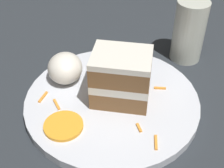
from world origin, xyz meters
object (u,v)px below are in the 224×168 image
cream_dollop (65,68)px  drinking_glass (188,35)px  plate (112,101)px  cake_slice (121,77)px  orange_garnish (63,126)px

cream_dollop → drinking_glass: drinking_glass is taller
plate → drinking_glass: (0.13, -0.16, 0.05)m
drinking_glass → cream_dollop: bearing=107.6°
cake_slice → orange_garnish: cake_slice is taller
orange_garnish → cake_slice: bearing=-56.9°
plate → cream_dollop: 0.10m
plate → cake_slice: bearing=-88.7°
plate → cake_slice: cake_slice is taller
plate → cake_slice: 0.05m
plate → orange_garnish: 0.10m
cream_dollop → orange_garnish: size_ratio=1.12×
cake_slice → cream_dollop: (0.06, 0.09, -0.02)m
plate → cake_slice: (0.00, -0.01, 0.05)m
cake_slice → cream_dollop: size_ratio=1.57×
cake_slice → orange_garnish: (-0.06, 0.09, -0.04)m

